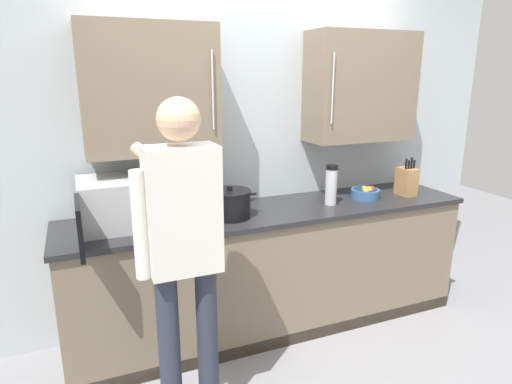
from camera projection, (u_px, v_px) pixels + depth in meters
The scene contains 8 objects.
back_wall_tiled at pixel (257, 131), 3.20m from camera, with size 4.16×0.44×2.61m.
counter_unit at pixel (273, 269), 3.19m from camera, with size 2.89×0.63×0.91m.
microwave_oven at pixel (117, 203), 2.68m from camera, with size 0.50×0.77×0.30m.
fruit_bowl at pixel (366, 193), 3.32m from camera, with size 0.22×0.22×0.10m.
knife_block at pixel (406, 181), 3.39m from camera, with size 0.11×0.15×0.30m.
thermos_flask at pixel (331, 185), 3.14m from camera, with size 0.09×0.09×0.29m.
stock_pot at pixel (230, 204), 2.87m from camera, with size 0.37×0.28×0.21m.
person_figure at pixel (183, 243), 2.11m from camera, with size 0.44×0.55×1.73m.
Camera 1 is at (-1.23, -1.89, 1.83)m, focal length 30.79 mm.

